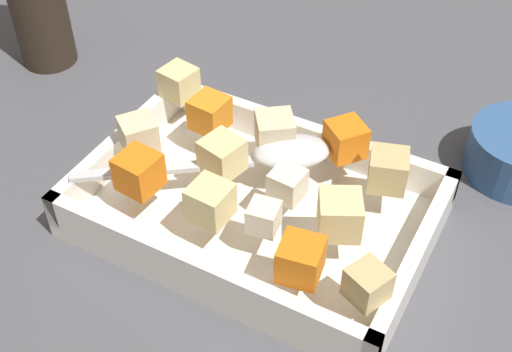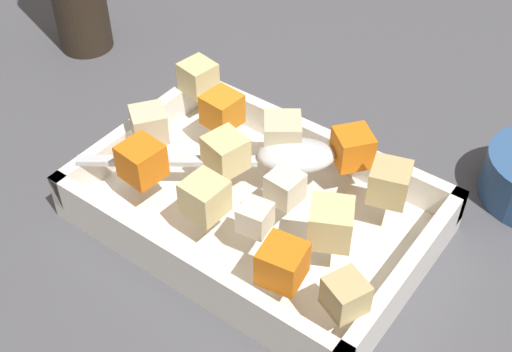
# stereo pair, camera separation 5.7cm
# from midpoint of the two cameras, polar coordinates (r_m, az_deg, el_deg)

# --- Properties ---
(ground_plane) EXTENTS (4.00, 4.00, 0.00)m
(ground_plane) POSITION_cam_midpoint_polar(r_m,az_deg,el_deg) (0.61, 1.57, -4.05)
(ground_plane) COLOR #4C4C51
(baking_dish) EXTENTS (0.30, 0.20, 0.05)m
(baking_dish) POSITION_cam_midpoint_polar(r_m,az_deg,el_deg) (0.60, 2.72, -3.08)
(baking_dish) COLOR white
(baking_dish) RESTS_ON ground_plane
(carrot_chunk_mid_left) EXTENTS (0.04, 0.04, 0.03)m
(carrot_chunk_mid_left) POSITION_cam_midpoint_polar(r_m,az_deg,el_deg) (0.58, -6.83, 1.12)
(carrot_chunk_mid_left) COLOR orange
(carrot_chunk_mid_left) RESTS_ON baking_dish
(carrot_chunk_near_left) EXTENTS (0.04, 0.04, 0.03)m
(carrot_chunk_near_left) POSITION_cam_midpoint_polar(r_m,az_deg,el_deg) (0.50, 5.53, -7.49)
(carrot_chunk_near_left) COLOR orange
(carrot_chunk_near_left) RESTS_ON baking_dish
(carrot_chunk_heap_side) EXTENTS (0.03, 0.03, 0.03)m
(carrot_chunk_heap_side) POSITION_cam_midpoint_polar(r_m,az_deg,el_deg) (0.63, -0.28, 5.50)
(carrot_chunk_heap_side) COLOR orange
(carrot_chunk_heap_side) RESTS_ON baking_dish
(carrot_chunk_under_handle) EXTENTS (0.04, 0.04, 0.03)m
(carrot_chunk_under_handle) POSITION_cam_midpoint_polar(r_m,az_deg,el_deg) (0.60, 10.84, 2.24)
(carrot_chunk_under_handle) COLOR orange
(carrot_chunk_under_handle) RESTS_ON baking_dish
(potato_chunk_heap_top) EXTENTS (0.03, 0.03, 0.03)m
(potato_chunk_heap_top) POSITION_cam_midpoint_polar(r_m,az_deg,el_deg) (0.55, -1.34, -1.94)
(potato_chunk_heap_top) COLOR #E0CC89
(potato_chunk_heap_top) RESTS_ON baking_dish
(potato_chunk_corner_sw) EXTENTS (0.04, 0.04, 0.03)m
(potato_chunk_corner_sw) POSITION_cam_midpoint_polar(r_m,az_deg,el_deg) (0.57, 13.97, -0.66)
(potato_chunk_corner_sw) COLOR tan
(potato_chunk_corner_sw) RESTS_ON baking_dish
(potato_chunk_near_spoon) EXTENTS (0.05, 0.05, 0.03)m
(potato_chunk_near_spoon) POSITION_cam_midpoint_polar(r_m,az_deg,el_deg) (0.53, 9.39, -4.07)
(potato_chunk_near_spoon) COLOR #E0CC89
(potato_chunk_near_spoon) RESTS_ON baking_dish
(potato_chunk_near_right) EXTENTS (0.04, 0.04, 0.03)m
(potato_chunk_near_right) POSITION_cam_midpoint_polar(r_m,az_deg,el_deg) (0.58, 0.22, 1.85)
(potato_chunk_near_right) COLOR #E0CC89
(potato_chunk_near_right) RESTS_ON baking_dish
(potato_chunk_far_left) EXTENTS (0.03, 0.03, 0.03)m
(potato_chunk_far_left) POSITION_cam_midpoint_polar(r_m,az_deg,el_deg) (0.68, -2.46, 8.22)
(potato_chunk_far_left) COLOR #E0CC89
(potato_chunk_far_left) RESTS_ON baking_dish
(potato_chunk_back_center) EXTENTS (0.05, 0.05, 0.03)m
(potato_chunk_back_center) POSITION_cam_midpoint_polar(r_m,az_deg,el_deg) (0.61, 4.77, 3.47)
(potato_chunk_back_center) COLOR beige
(potato_chunk_back_center) RESTS_ON baking_dish
(potato_chunk_corner_nw) EXTENTS (0.04, 0.04, 0.03)m
(potato_chunk_corner_nw) POSITION_cam_midpoint_polar(r_m,az_deg,el_deg) (0.62, -6.41, 4.18)
(potato_chunk_corner_nw) COLOR beige
(potato_chunk_corner_nw) RESTS_ON baking_dish
(potato_chunk_center) EXTENTS (0.04, 0.04, 0.03)m
(potato_chunk_center) POSITION_cam_midpoint_polar(r_m,az_deg,el_deg) (0.49, 10.90, -9.99)
(potato_chunk_center) COLOR tan
(potato_chunk_center) RESTS_ON baking_dish
(parsnip_chunk_corner_se) EXTENTS (0.03, 0.03, 0.02)m
(parsnip_chunk_corner_se) POSITION_cam_midpoint_polar(r_m,az_deg,el_deg) (0.54, 2.98, -3.65)
(parsnip_chunk_corner_se) COLOR silver
(parsnip_chunk_corner_se) RESTS_ON baking_dish
(parsnip_chunk_front_center) EXTENTS (0.03, 0.03, 0.03)m
(parsnip_chunk_front_center) POSITION_cam_midpoint_polar(r_m,az_deg,el_deg) (0.56, 5.38, -1.07)
(parsnip_chunk_front_center) COLOR silver
(parsnip_chunk_front_center) RESTS_ON baking_dish
(serving_spoon) EXTENTS (0.20, 0.16, 0.02)m
(serving_spoon) POSITION_cam_midpoint_polar(r_m,az_deg,el_deg) (0.59, 4.86, 1.60)
(serving_spoon) COLOR silver
(serving_spoon) RESTS_ON baking_dish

